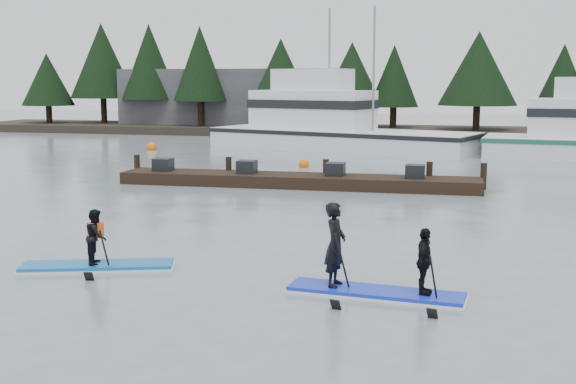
% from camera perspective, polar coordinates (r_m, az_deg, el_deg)
% --- Properties ---
extents(ground, '(160.00, 160.00, 0.00)m').
position_cam_1_polar(ground, '(13.89, -6.12, -8.16)').
color(ground, slate).
rests_on(ground, ground).
extents(far_shore, '(70.00, 8.00, 0.60)m').
position_cam_1_polar(far_shore, '(54.78, 9.27, 4.72)').
color(far_shore, '#2D281E').
rests_on(far_shore, ground).
extents(treeline, '(60.00, 4.00, 8.00)m').
position_cam_1_polar(treeline, '(54.80, 9.26, 4.41)').
color(treeline, black).
rests_on(treeline, ground).
extents(waterfront_building, '(18.00, 6.00, 5.00)m').
position_cam_1_polar(waterfront_building, '(59.47, -4.18, 7.24)').
color(waterfront_building, '#4C4C51').
rests_on(waterfront_building, ground).
extents(fishing_boat_large, '(16.63, 8.96, 9.23)m').
position_cam_1_polar(fishing_boat_large, '(43.44, 3.58, 4.31)').
color(fishing_boat_large, silver).
rests_on(fishing_boat_large, ground).
extents(floating_dock, '(13.97, 2.19, 0.46)m').
position_cam_1_polar(floating_dock, '(27.85, 0.70, 0.91)').
color(floating_dock, black).
rests_on(floating_dock, ground).
extents(buoy_b, '(0.50, 0.50, 0.50)m').
position_cam_1_polar(buoy_b, '(34.21, 1.26, 1.98)').
color(buoy_b, orange).
rests_on(buoy_b, ground).
extents(buoy_a, '(0.60, 0.60, 0.60)m').
position_cam_1_polar(buoy_a, '(43.67, -10.73, 3.29)').
color(buoy_a, orange).
rests_on(buoy_a, ground).
extents(paddleboard_solo, '(3.31, 1.79, 1.79)m').
position_cam_1_polar(paddleboard_solo, '(16.17, -14.86, -4.49)').
color(paddleboard_solo, '#1261AA').
rests_on(paddleboard_solo, ground).
extents(paddleboard_duo, '(3.38, 1.29, 2.21)m').
position_cam_1_polar(paddleboard_duo, '(13.78, 6.75, -5.72)').
color(paddleboard_duo, '#152EC9').
rests_on(paddleboard_duo, ground).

